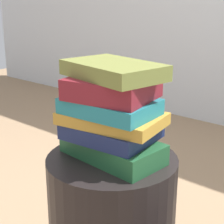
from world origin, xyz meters
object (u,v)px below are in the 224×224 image
Objects in this scene: book_forest at (111,148)px; book_ochre at (112,119)px; book_maroon at (113,88)px; book_teal at (109,106)px; book_navy at (112,130)px; book_olive at (112,70)px.

book_forest is 1.05× the size of book_ochre.
book_maroon is (0.00, 0.01, 0.09)m from book_ochre.
book_teal is at bearing -138.78° from book_ochre.
book_navy is 0.85× the size of book_ochre.
book_forest is 0.18m from book_maroon.
book_navy reaches higher than book_forest.
book_teal is at bearing -82.29° from book_olive.
book_maroon is 0.81× the size of book_olive.
book_maroon is (0.01, 0.01, 0.05)m from book_teal.
book_teal reaches higher than book_forest.
book_olive is at bearing 145.52° from book_maroon.
book_ochre is 0.04m from book_teal.
book_ochre is 1.13× the size of book_teal.
book_maroon is (0.00, 0.01, 0.18)m from book_forest.
book_olive reaches higher than book_ochre.
book_ochre is (0.01, -0.01, 0.04)m from book_navy.
book_maroon is at bearing 59.58° from book_teal.
book_teal is at bearing -100.32° from book_forest.
book_teal is at bearing -125.50° from book_maroon.
book_forest is 1.23× the size of book_navy.
book_teal is 0.10m from book_olive.
book_ochre is at bearing -55.59° from book_navy.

